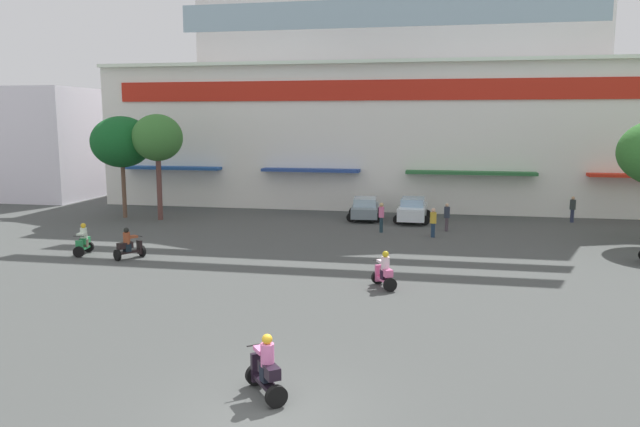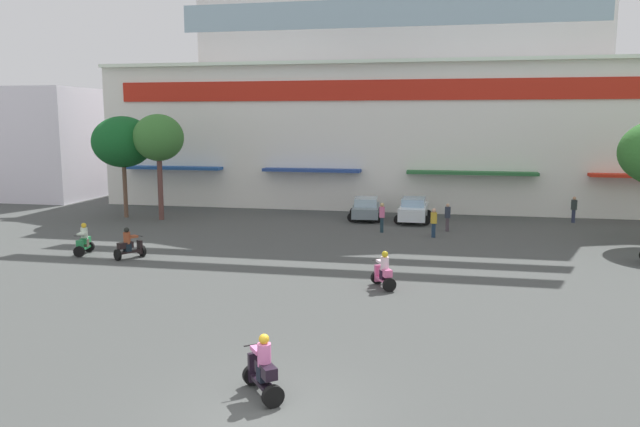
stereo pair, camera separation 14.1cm
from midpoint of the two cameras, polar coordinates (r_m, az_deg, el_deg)
name	(u,v)px [view 1 (the left image)]	position (r m, az deg, el deg)	size (l,w,h in m)	color
ground_plane	(354,271)	(26.50, 2.97, -5.37)	(128.00, 128.00, 0.00)	#484B49
colonial_building	(397,85)	(49.04, 7.04, 11.75)	(42.67, 17.51, 20.62)	white
flank_building_left	(27,143)	(57.71, -25.50, 5.92)	(12.83, 10.43, 8.87)	white
plaza_tree_0	(157,138)	(40.66, -14.91, 6.73)	(3.21, 3.07, 6.75)	brown
plaza_tree_2	(122,142)	(42.23, -17.97, 6.30)	(3.88, 4.04, 6.62)	brown
parked_car_0	(365,208)	(39.94, 4.09, 0.48)	(2.45, 3.94, 1.41)	slate
parked_car_1	(413,210)	(39.38, 8.47, 0.36)	(2.29, 4.09, 1.51)	white
scooter_rider_0	(83,242)	(31.69, -21.15, -2.47)	(0.74, 1.37, 1.52)	black
scooter_rider_3	(266,370)	(14.95, -5.30, -14.21)	(1.30, 1.48, 1.56)	black
scooter_rider_4	(129,246)	(30.08, -17.38, -2.88)	(1.21, 1.45, 1.49)	black
scooter_rider_5	(384,273)	(23.95, 5.79, -5.45)	(1.09, 1.40, 1.47)	black
pedestrian_0	(381,215)	(35.38, 5.58, -0.15)	(0.41, 0.41, 1.72)	#1D343E
pedestrian_1	(433,221)	(34.33, 10.31, -0.66)	(0.49, 0.49, 1.62)	#1D324A
pedestrian_2	(573,208)	(41.71, 22.23, 0.50)	(0.43, 0.43, 1.65)	#292F47
pedestrian_3	(447,215)	(36.33, 11.54, -0.17)	(0.46, 0.46, 1.63)	#473C44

